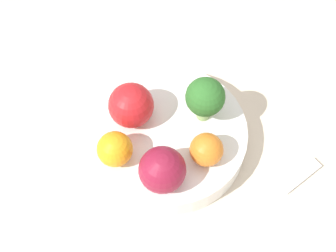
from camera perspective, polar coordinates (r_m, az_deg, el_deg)
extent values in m
plane|color=gray|center=(0.67, 0.00, -2.88)|extent=(6.00, 6.00, 0.00)
cube|color=beige|center=(0.66, 0.00, -2.48)|extent=(1.20, 1.20, 0.02)
cylinder|color=white|center=(0.64, 0.00, -1.29)|extent=(0.21, 0.21, 0.04)
cylinder|color=#8CB76B|center=(0.62, 4.37, 1.94)|extent=(0.02, 0.02, 0.03)
sphere|color=#2D6B28|center=(0.60, 4.57, 3.56)|extent=(0.05, 0.05, 0.05)
sphere|color=maroon|center=(0.56, -1.10, -5.33)|extent=(0.06, 0.06, 0.06)
sphere|color=red|center=(0.61, -4.52, 2.53)|extent=(0.06, 0.06, 0.06)
sphere|color=orange|center=(0.58, 4.71, -2.89)|extent=(0.04, 0.04, 0.04)
sphere|color=orange|center=(0.59, -6.50, -2.82)|extent=(0.05, 0.05, 0.05)
cube|color=silver|center=(0.65, 15.86, -5.85)|extent=(0.06, 0.06, 0.01)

